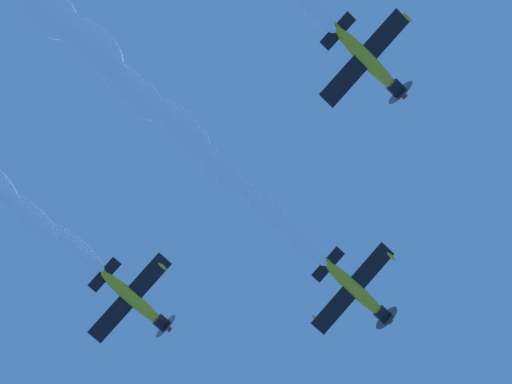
{
  "coord_description": "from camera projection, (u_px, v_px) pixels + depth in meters",
  "views": [
    {
      "loc": [
        21.43,
        -20.72,
        1.84
      ],
      "look_at": [
        6.12,
        -16.03,
        70.32
      ],
      "focal_mm": 60.34,
      "sensor_mm": 36.0,
      "label": 1
    }
  ],
  "objects": [
    {
      "name": "airplane_left_wingman",
      "position": [
        135.0,
        300.0,
        74.17
      ],
      "size": [
        8.69,
        8.15,
        3.06
      ],
      "color": "gold"
    },
    {
      "name": "smoke_trail_lead",
      "position": [
        132.0,
        86.0,
        67.98
      ],
      "size": [
        17.33,
        31.36,
        3.96
      ],
      "color": "white"
    },
    {
      "name": "airplane_right_wingman",
      "position": [
        369.0,
        62.0,
        66.93
      ],
      "size": [
        8.68,
        8.17,
        3.25
      ],
      "color": "gold"
    },
    {
      "name": "airplane_lead",
      "position": [
        357.0,
        291.0,
        72.84
      ],
      "size": [
        8.67,
        8.12,
        3.03
      ],
      "color": "gold"
    }
  ]
}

